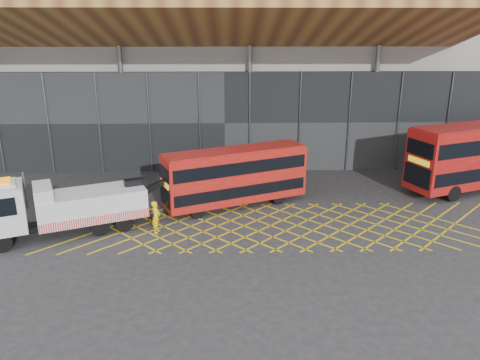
{
  "coord_description": "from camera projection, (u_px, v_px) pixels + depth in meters",
  "views": [
    {
      "loc": [
        2.35,
        -25.74,
        11.33
      ],
      "look_at": [
        3.0,
        1.5,
        2.4
      ],
      "focal_mm": 35.0,
      "sensor_mm": 36.0,
      "label": 1
    }
  ],
  "objects": [
    {
      "name": "worker",
      "position": [
        156.0,
        217.0,
        26.82
      ],
      "size": [
        0.54,
        0.75,
        1.9
      ],
      "primitive_type": "imported",
      "rotation": [
        0.0,
        0.0,
        1.44
      ],
      "color": "yellow",
      "rests_on": "ground_plane"
    },
    {
      "name": "ground_plane",
      "position": [
        190.0,
        226.0,
        27.92
      ],
      "size": [
        120.0,
        120.0,
        0.0
      ],
      "primitive_type": "plane",
      "color": "#2B2B2D"
    },
    {
      "name": "bus_towed",
      "position": [
        235.0,
        175.0,
        30.49
      ],
      "size": [
        9.57,
        5.83,
        3.87
      ],
      "rotation": [
        0.0,
        0.0,
        0.41
      ],
      "color": "#AD140F",
      "rests_on": "ground_plane"
    },
    {
      "name": "road_markings",
      "position": [
        284.0,
        225.0,
        28.05
      ],
      "size": [
        27.96,
        7.16,
        0.01
      ],
      "color": "yellow",
      "rests_on": "ground_plane"
    },
    {
      "name": "construction_building",
      "position": [
        224.0,
        54.0,
        42.65
      ],
      "size": [
        55.0,
        23.97,
        18.0
      ],
      "color": "gray",
      "rests_on": "ground_plane"
    },
    {
      "name": "recovery_truck",
      "position": [
        59.0,
        207.0,
        26.32
      ],
      "size": [
        10.25,
        5.82,
        3.68
      ],
      "rotation": [
        0.0,
        0.0,
        0.41
      ],
      "color": "black",
      "rests_on": "ground_plane"
    }
  ]
}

